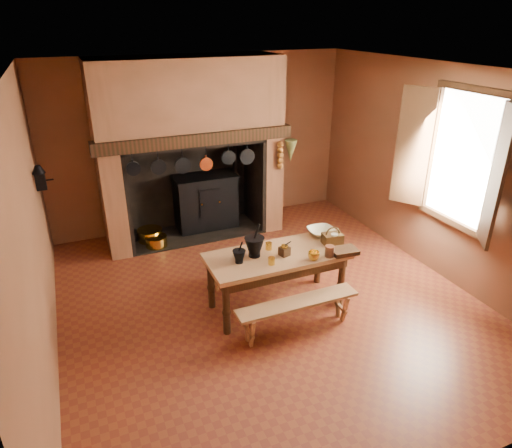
{
  "coord_description": "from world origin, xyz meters",
  "views": [
    {
      "loc": [
        -2.04,
        -4.44,
        3.32
      ],
      "look_at": [
        -0.04,
        0.3,
        0.96
      ],
      "focal_mm": 32.0,
      "sensor_mm": 36.0,
      "label": 1
    }
  ],
  "objects_px": {
    "bench_front": "(297,309)",
    "mixing_bowl": "(321,232)",
    "wicker_basket": "(332,238)",
    "iron_range": "(206,201)",
    "work_table": "(277,262)",
    "coffee_grinder": "(285,251)"
  },
  "relations": [
    {
      "from": "bench_front",
      "to": "mixing_bowl",
      "type": "xyz_separation_m",
      "value": [
        0.75,
        0.81,
        0.47
      ]
    },
    {
      "from": "wicker_basket",
      "to": "iron_range",
      "type": "bearing_deg",
      "value": 116.11
    },
    {
      "from": "work_table",
      "to": "wicker_basket",
      "type": "xyz_separation_m",
      "value": [
        0.75,
        -0.02,
        0.19
      ]
    },
    {
      "from": "bench_front",
      "to": "wicker_basket",
      "type": "relative_size",
      "value": 5.57
    },
    {
      "from": "coffee_grinder",
      "to": "work_table",
      "type": "bearing_deg",
      "value": 117.75
    },
    {
      "from": "iron_range",
      "to": "coffee_grinder",
      "type": "relative_size",
      "value": 9.65
    },
    {
      "from": "iron_range",
      "to": "wicker_basket",
      "type": "xyz_separation_m",
      "value": [
        0.84,
        -2.59,
        0.32
      ]
    },
    {
      "from": "bench_front",
      "to": "coffee_grinder",
      "type": "xyz_separation_m",
      "value": [
        0.06,
        0.49,
        0.49
      ]
    },
    {
      "from": "coffee_grinder",
      "to": "wicker_basket",
      "type": "distance_m",
      "value": 0.68
    },
    {
      "from": "iron_range",
      "to": "wicker_basket",
      "type": "height_order",
      "value": "iron_range"
    },
    {
      "from": "iron_range",
      "to": "work_table",
      "type": "xyz_separation_m",
      "value": [
        0.1,
        -2.57,
        0.13
      ]
    },
    {
      "from": "bench_front",
      "to": "mixing_bowl",
      "type": "distance_m",
      "value": 1.19
    },
    {
      "from": "bench_front",
      "to": "mixing_bowl",
      "type": "bearing_deg",
      "value": 47.22
    },
    {
      "from": "coffee_grinder",
      "to": "mixing_bowl",
      "type": "relative_size",
      "value": 0.48
    },
    {
      "from": "work_table",
      "to": "wicker_basket",
      "type": "height_order",
      "value": "wicker_basket"
    },
    {
      "from": "iron_range",
      "to": "bench_front",
      "type": "bearing_deg",
      "value": -88.2
    },
    {
      "from": "mixing_bowl",
      "to": "work_table",
      "type": "bearing_deg",
      "value": -161.59
    },
    {
      "from": "work_table",
      "to": "bench_front",
      "type": "relative_size",
      "value": 1.17
    },
    {
      "from": "iron_range",
      "to": "mixing_bowl",
      "type": "height_order",
      "value": "iron_range"
    },
    {
      "from": "bench_front",
      "to": "coffee_grinder",
      "type": "distance_m",
      "value": 0.7
    },
    {
      "from": "mixing_bowl",
      "to": "wicker_basket",
      "type": "height_order",
      "value": "wicker_basket"
    },
    {
      "from": "iron_range",
      "to": "coffee_grinder",
      "type": "distance_m",
      "value": 2.66
    }
  ]
}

